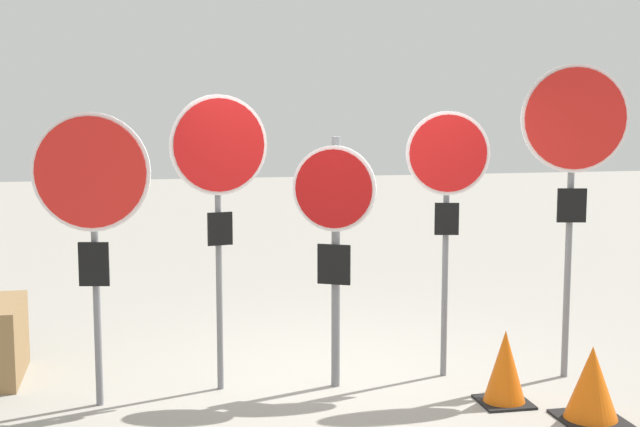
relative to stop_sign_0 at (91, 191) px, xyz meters
name	(u,v)px	position (x,y,z in m)	size (l,w,h in m)	color
ground_plane	(340,383)	(1.98, 0.19, -1.70)	(40.00, 40.00, 0.00)	gray
stop_sign_0	(91,191)	(0.00, 0.00, 0.00)	(0.89, 0.21, 2.29)	slate
stop_sign_1	(219,167)	(0.98, 0.21, 0.15)	(0.79, 0.18, 2.42)	slate
stop_sign_2	(334,217)	(1.91, 0.10, -0.26)	(0.63, 0.35, 2.08)	slate
stop_sign_3	(447,176)	(2.90, 0.19, 0.05)	(0.69, 0.19, 2.30)	slate
stop_sign_4	(574,142)	(3.91, -0.06, 0.34)	(0.89, 0.21, 2.68)	slate
traffic_cone_0	(592,384)	(3.62, -1.03, -1.42)	(0.48, 0.48, 0.57)	black
traffic_cone_1	(505,367)	(3.14, -0.55, -1.40)	(0.40, 0.40, 0.59)	black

